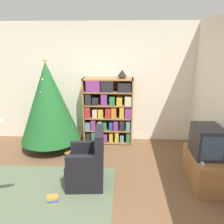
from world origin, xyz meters
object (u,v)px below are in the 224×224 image
at_px(christmas_tree, 49,102).
at_px(armchair, 88,165).
at_px(bookshelf, 108,111).
at_px(table_lamp, 122,73).
at_px(television, 206,141).

xyz_separation_m(christmas_tree, armchair, (0.97, -1.21, -0.70)).
bearing_deg(christmas_tree, armchair, -51.27).
relative_size(bookshelf, christmas_tree, 0.77).
distance_m(armchair, table_lamp, 2.07).
distance_m(television, christmas_tree, 3.01).
height_order(christmas_tree, armchair, christmas_tree).
relative_size(armchair, table_lamp, 4.60).
xyz_separation_m(television, christmas_tree, (-2.79, 1.08, 0.30)).
height_order(bookshelf, armchair, bookshelf).
bearing_deg(armchair, bookshelf, 168.06).
bearing_deg(table_lamp, armchair, -107.87).
distance_m(television, table_lamp, 2.12).
bearing_deg(television, bookshelf, 138.46).
bearing_deg(armchair, christmas_tree, -145.64).
height_order(television, armchair, television).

